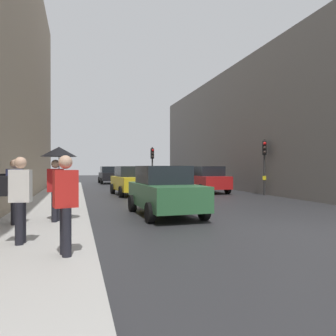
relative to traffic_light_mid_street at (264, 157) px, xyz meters
name	(u,v)px	position (x,y,z in m)	size (l,w,h in m)	color
ground_plane	(300,231)	(-5.11, -9.84, -2.33)	(120.00, 120.00, 0.00)	#28282B
sidewalk_kerb	(52,209)	(-11.83, -3.84, -2.25)	(2.59, 40.00, 0.16)	#A8A5A0
building_facade_right	(280,134)	(6.31, 7.54, 2.32)	(12.00, 28.48, 9.31)	slate
traffic_light_mid_street	(264,157)	(0.00, 0.00, 0.00)	(0.35, 0.45, 3.38)	#2D2D2D
traffic_light_far_median	(152,160)	(-4.97, 8.58, -0.04)	(0.24, 0.43, 3.33)	#2D2D2D
car_blue_van	(155,174)	(-2.43, 18.51, -1.46)	(2.22, 4.30, 1.76)	navy
car_red_sedan	(207,179)	(-2.52, 2.94, -1.46)	(2.03, 4.20, 1.76)	red
car_yellow_taxi	(131,181)	(-7.73, 2.37, -1.46)	(2.25, 4.32, 1.76)	yellow
car_dark_suv	(109,175)	(-7.70, 16.78, -1.46)	(2.10, 4.24, 1.76)	black
car_green_estate	(165,191)	(-7.90, -6.12, -1.46)	(2.14, 4.26, 1.76)	#2D6038
pedestrian_with_umbrella	(58,163)	(-11.43, -7.47, -0.49)	(1.00, 1.00, 2.14)	black
pedestrian_with_grey_backpack	(13,188)	(-12.58, -7.63, -1.17)	(0.61, 0.36, 1.77)	black
pedestrian_with_black_backpack	(18,195)	(-12.05, -10.09, -1.17)	(0.63, 0.36, 1.77)	black
pedestrian_in_red_jacket	(66,201)	(-11.09, -11.26, -1.20)	(0.45, 0.35, 1.77)	black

